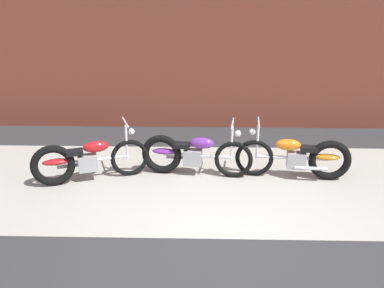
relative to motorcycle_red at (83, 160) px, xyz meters
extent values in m
plane|color=#2D2D30|center=(2.32, -1.74, -0.40)|extent=(80.00, 80.00, 0.00)
cube|color=#9E998E|center=(2.32, 0.01, -0.40)|extent=(36.00, 3.50, 0.01)
cube|color=brown|center=(2.32, 3.46, 2.20)|extent=(36.00, 0.50, 5.19)
torus|color=black|center=(0.76, 0.27, -0.06)|extent=(0.67, 0.31, 0.68)
torus|color=black|center=(-0.46, -0.17, -0.03)|extent=(0.73, 0.37, 0.73)
cylinder|color=silver|center=(0.15, 0.05, -0.02)|extent=(1.18, 0.48, 0.06)
cube|color=#99999E|center=(0.07, 0.02, -0.06)|extent=(0.38, 0.32, 0.28)
ellipsoid|color=red|center=(0.22, 0.08, 0.22)|extent=(0.48, 0.33, 0.20)
ellipsoid|color=red|center=(-0.42, -0.15, 0.03)|extent=(0.48, 0.32, 0.10)
cube|color=black|center=(-0.11, -0.04, 0.16)|extent=(0.33, 0.28, 0.08)
cylinder|color=silver|center=(0.72, 0.26, 0.25)|extent=(0.06, 0.06, 0.62)
cylinder|color=silver|center=(0.72, 0.26, 0.61)|extent=(0.23, 0.56, 0.03)
sphere|color=white|center=(0.82, 0.30, 0.43)|extent=(0.11, 0.11, 0.11)
cylinder|color=silver|center=(-0.20, 0.08, -0.14)|extent=(0.54, 0.24, 0.06)
torus|color=black|center=(2.61, 0.23, -0.06)|extent=(0.68, 0.17, 0.68)
torus|color=black|center=(1.32, 0.40, -0.03)|extent=(0.74, 0.22, 0.73)
cylinder|color=silver|center=(1.97, 0.32, -0.02)|extent=(1.23, 0.21, 0.06)
cube|color=#99999E|center=(1.89, 0.33, -0.06)|extent=(0.35, 0.26, 0.28)
ellipsoid|color=#6B2D93|center=(2.05, 0.31, 0.22)|extent=(0.46, 0.24, 0.20)
ellipsoid|color=#6B2D93|center=(1.37, 0.39, 0.03)|extent=(0.46, 0.23, 0.10)
cube|color=black|center=(1.69, 0.35, 0.16)|extent=(0.30, 0.23, 0.08)
cylinder|color=silver|center=(2.57, 0.24, 0.25)|extent=(0.05, 0.05, 0.62)
cylinder|color=silver|center=(2.57, 0.24, 0.61)|extent=(0.11, 0.58, 0.03)
sphere|color=white|center=(2.67, 0.23, 0.43)|extent=(0.11, 0.11, 0.11)
cylinder|color=silver|center=(1.67, 0.51, -0.14)|extent=(0.55, 0.13, 0.06)
torus|color=black|center=(2.99, 0.32, -0.06)|extent=(0.68, 0.15, 0.68)
torus|color=black|center=(4.28, 0.18, -0.03)|extent=(0.74, 0.21, 0.73)
cylinder|color=silver|center=(3.63, 0.25, -0.02)|extent=(1.23, 0.19, 0.06)
cube|color=#99999E|center=(3.71, 0.24, -0.06)|extent=(0.34, 0.25, 0.28)
ellipsoid|color=orange|center=(3.55, 0.26, 0.22)|extent=(0.46, 0.24, 0.20)
ellipsoid|color=orange|center=(4.23, 0.19, 0.03)|extent=(0.46, 0.23, 0.10)
cube|color=black|center=(3.91, 0.22, 0.16)|extent=(0.30, 0.23, 0.08)
cylinder|color=silver|center=(3.03, 0.32, 0.25)|extent=(0.05, 0.05, 0.62)
cylinder|color=silver|center=(3.03, 0.32, 0.61)|extent=(0.09, 0.58, 0.03)
sphere|color=white|center=(2.93, 0.33, 0.43)|extent=(0.11, 0.11, 0.11)
cylinder|color=silver|center=(3.94, 0.07, -0.14)|extent=(0.55, 0.12, 0.06)
camera|label=1|loc=(2.04, -6.24, 2.58)|focal=36.93mm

